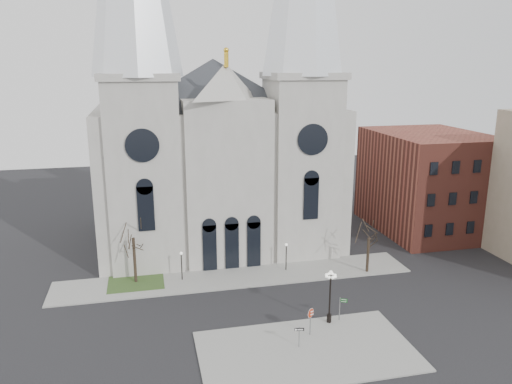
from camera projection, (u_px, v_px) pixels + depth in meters
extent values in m
plane|color=black|center=(258.00, 326.00, 45.86)|extent=(160.00, 160.00, 0.00)
cube|color=gray|center=(307.00, 351.00, 41.77)|extent=(18.00, 10.00, 0.14)
cube|color=gray|center=(236.00, 277.00, 56.22)|extent=(40.00, 6.00, 0.14)
cube|color=#29441D|center=(136.00, 282.00, 54.79)|extent=(6.00, 5.00, 0.18)
cube|color=#A19D95|center=(215.00, 172.00, 68.13)|extent=(30.00, 24.00, 18.00)
pyramid|color=#2D3035|center=(213.00, 59.00, 64.37)|extent=(33.00, 26.40, 6.00)
cube|color=#A19D95|center=(144.00, 174.00, 57.56)|extent=(8.00, 8.00, 22.00)
cylinder|color=black|center=(142.00, 145.00, 52.74)|extent=(3.60, 0.30, 3.60)
cube|color=#A19D95|center=(301.00, 167.00, 61.66)|extent=(8.00, 8.00, 22.00)
cylinder|color=black|center=(313.00, 139.00, 56.83)|extent=(3.60, 0.30, 3.60)
cube|color=#A19D95|center=(227.00, 183.00, 58.51)|extent=(10.00, 5.00, 19.50)
pyramid|color=#A19D95|center=(226.00, 81.00, 55.56)|extent=(11.00, 5.00, 4.00)
cube|color=brown|center=(427.00, 182.00, 71.33)|extent=(14.00, 18.00, 14.00)
cylinder|color=black|center=(135.00, 261.00, 54.15)|extent=(0.32, 0.32, 5.25)
cylinder|color=black|center=(368.00, 255.00, 57.06)|extent=(0.32, 0.32, 4.20)
cylinder|color=black|center=(182.00, 267.00, 55.00)|extent=(0.12, 0.12, 3.00)
sphere|color=white|center=(181.00, 253.00, 54.60)|extent=(0.32, 0.32, 0.32)
cylinder|color=black|center=(286.00, 258.00, 57.59)|extent=(0.12, 0.12, 3.00)
sphere|color=white|center=(286.00, 245.00, 57.19)|extent=(0.32, 0.32, 0.32)
cylinder|color=slate|center=(310.00, 322.00, 43.85)|extent=(0.10, 0.10, 2.47)
cylinder|color=#A9260B|center=(311.00, 313.00, 43.64)|extent=(0.84, 0.26, 0.86)
cylinder|color=white|center=(311.00, 313.00, 43.64)|extent=(0.90, 0.26, 0.92)
cube|color=white|center=(311.00, 312.00, 43.60)|extent=(0.46, 0.14, 0.11)
cube|color=white|center=(310.00, 314.00, 43.67)|extent=(0.52, 0.16, 0.11)
cylinder|color=black|center=(330.00, 300.00, 45.71)|extent=(0.16, 0.16, 4.55)
cylinder|color=black|center=(329.00, 318.00, 46.18)|extent=(0.43, 0.43, 0.79)
sphere|color=white|center=(331.00, 272.00, 45.03)|extent=(0.32, 0.32, 0.32)
cylinder|color=slate|center=(299.00, 337.00, 42.04)|extent=(0.08, 0.08, 1.85)
cube|color=black|center=(299.00, 329.00, 41.86)|extent=(0.81, 0.16, 0.26)
cylinder|color=slate|center=(340.00, 309.00, 46.40)|extent=(0.09, 0.09, 2.27)
cube|color=#0B4F11|center=(344.00, 299.00, 46.09)|extent=(0.60, 0.27, 0.16)
cube|color=#0B4F11|center=(344.00, 301.00, 46.14)|extent=(0.60, 0.27, 0.16)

